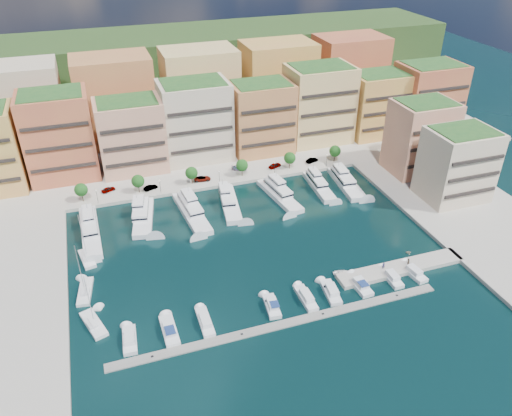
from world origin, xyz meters
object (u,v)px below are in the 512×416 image
object	(u,v)px
cruiser_7	(360,285)
cruiser_1	(169,331)
cruiser_0	(130,340)
yacht_1	(143,215)
tree_2	(191,173)
tree_1	(138,181)
lamppost_0	(97,194)
person_1	(408,262)
cruiser_6	(331,292)
yacht_4	(279,194)
car_3	(239,168)
yacht_6	(345,181)
cruiser_4	(272,306)
sailboat_0	(94,324)
car_2	(202,179)
lamppost_4	(327,158)
cruiser_9	(413,273)
tender_3	(408,252)
lamppost_1	(160,184)
yacht_0	(90,228)
yacht_5	(318,184)
car_4	(275,165)
lamppost_2	(219,175)
tree_5	(335,151)
cruiser_8	(391,278)
car_0	(108,189)
car_1	(151,188)
cruiser_5	(306,298)
sailboat_1	(85,292)
car_5	(312,160)
tree_0	(81,190)
tender_0	(341,273)
tree_3	(242,165)
lamppost_3	(275,166)
yacht_3	(229,201)
person_0	(384,265)

from	to	relation	value
cruiser_7	cruiser_1	bearing A→B (deg)	-179.98
cruiser_0	cruiser_1	world-z (taller)	cruiser_1
yacht_1	tree_2	bearing A→B (deg)	38.49
tree_1	cruiser_1	xyz separation A→B (m)	(-1.68, -58.12, -4.17)
lamppost_0	cruiser_0	size ratio (longest dim) A/B	0.54
person_1	cruiser_6	bearing A→B (deg)	1.11
yacht_4	person_1	size ratio (longest dim) A/B	11.24
car_3	yacht_6	bearing A→B (deg)	-104.22
cruiser_4	sailboat_0	world-z (taller)	sailboat_0
cruiser_6	sailboat_0	distance (m)	51.13
car_2	lamppost_4	bearing A→B (deg)	-87.76
cruiser_9	tender_3	distance (m)	8.32
lamppost_1	car_3	xyz separation A→B (m)	(26.34, 6.63, -2.12)
tree_1	car_3	world-z (taller)	tree_1
yacht_0	yacht_5	distance (m)	67.23
car_4	lamppost_2	bearing A→B (deg)	78.59
cruiser_0	yacht_6	bearing A→B (deg)	32.13
tree_5	lamppost_4	xyz separation A→B (m)	(-4.00, -2.30, -0.92)
cruiser_0	cruiser_8	distance (m)	59.55
tree_1	car_0	size ratio (longest dim) A/B	1.36
cruiser_4	car_1	xyz separation A→B (m)	(-17.01, 58.61, 1.13)
yacht_4	yacht_6	xyz separation A→B (m)	(22.12, 0.41, 0.12)
cruiser_5	car_2	world-z (taller)	car_2
cruiser_5	sailboat_1	size ratio (longest dim) A/B	0.64
tree_5	yacht_4	size ratio (longest dim) A/B	0.26
lamppost_2	car_4	size ratio (longest dim) A/B	0.92
yacht_4	car_4	size ratio (longest dim) A/B	4.69
cruiser_1	car_0	world-z (taller)	car_0
car_5	sailboat_1	bearing A→B (deg)	100.67
sailboat_0	yacht_1	bearing A→B (deg)	67.85
lamppost_1	cruiser_8	xyz separation A→B (m)	(43.95, -55.78, -3.28)
tree_0	lamppost_2	distance (m)	40.08
tender_0	tender_3	world-z (taller)	tender_0
tree_1	yacht_5	size ratio (longest dim) A/B	0.30
cruiser_5	sailboat_0	distance (m)	45.15
tree_3	cruiser_6	distance (m)	58.29
lamppost_3	yacht_6	distance (m)	22.30
car_0	person_1	xyz separation A→B (m)	(64.37, -59.07, 0.25)
yacht_5	cruiser_8	bearing A→B (deg)	-92.88
cruiser_9	tender_0	world-z (taller)	cruiser_9
lamppost_2	yacht_3	world-z (taller)	yacht_3
cruiser_8	car_4	bearing A→B (deg)	95.83
yacht_3	cruiser_5	world-z (taller)	yacht_3
lamppost_1	cruiser_0	distance (m)	58.02
cruiser_5	cruiser_8	world-z (taller)	same
tree_3	person_0	size ratio (longest dim) A/B	3.08
lamppost_3	cruiser_0	xyz separation A→B (m)	(-51.61, -55.78, -3.28)
lamppost_0	sailboat_0	bearing A→B (deg)	-94.85
car_1	sailboat_0	bearing A→B (deg)	138.92
lamppost_3	cruiser_8	size ratio (longest dim) A/B	0.57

